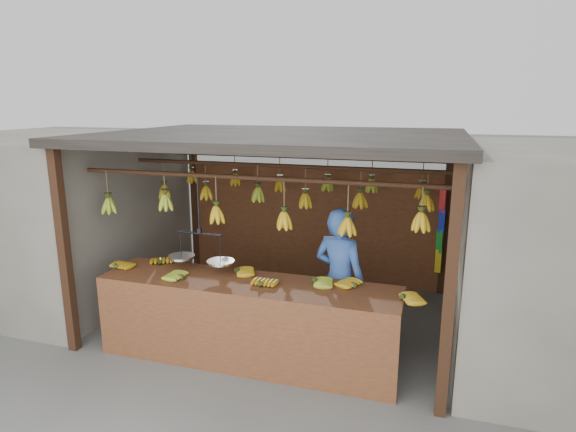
% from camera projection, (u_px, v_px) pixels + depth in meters
% --- Properties ---
extents(ground, '(80.00, 80.00, 0.00)m').
position_uv_depth(ground, '(281.00, 317.00, 6.33)').
color(ground, '#5B5B57').
extents(stall, '(4.30, 3.30, 2.40)m').
position_uv_depth(stall, '(289.00, 165.00, 6.18)').
color(stall, black).
rests_on(stall, ground).
extents(neighbor_left, '(3.00, 3.00, 2.30)m').
position_uv_depth(neighbor_left, '(50.00, 214.00, 7.10)').
color(neighbor_left, slate).
rests_on(neighbor_left, ground).
extents(counter, '(3.43, 0.74, 0.96)m').
position_uv_depth(counter, '(244.00, 303.00, 5.04)').
color(counter, brown).
rests_on(counter, ground).
extents(hanging_bananas, '(3.65, 2.26, 0.39)m').
position_uv_depth(hanging_bananas, '(280.00, 197.00, 5.97)').
color(hanging_bananas, '#92A523').
rests_on(hanging_bananas, ground).
extents(balance_scale, '(0.80, 0.33, 0.96)m').
position_uv_depth(balance_scale, '(201.00, 255.00, 5.33)').
color(balance_scale, black).
rests_on(balance_scale, ground).
extents(vendor, '(0.70, 0.56, 1.66)m').
position_uv_depth(vendor, '(339.00, 280.00, 5.34)').
color(vendor, '#3359A5').
rests_on(vendor, ground).
extents(bag_bundles, '(0.08, 0.26, 1.21)m').
position_uv_depth(bag_bundles, '(441.00, 229.00, 6.80)').
color(bag_bundles, red).
rests_on(bag_bundles, ground).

